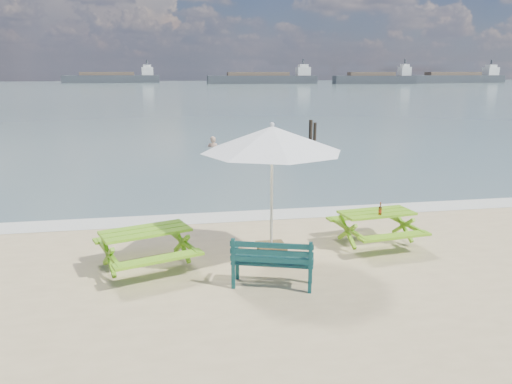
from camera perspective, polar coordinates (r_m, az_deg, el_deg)
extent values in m
plane|color=slate|center=(92.12, -9.37, 11.41)|extent=(300.00, 300.00, 0.00)
cube|color=silver|center=(12.27, -1.67, -2.77)|extent=(22.00, 0.90, 0.01)
cube|color=#6AAC1A|center=(9.12, -12.53, -4.38)|extent=(1.69, 1.18, 0.05)
cube|color=#6AAC1A|center=(9.87, -13.67, -4.81)|extent=(1.54, 0.75, 0.05)
cube|color=#6AAC1A|center=(8.56, -11.01, -7.55)|extent=(1.54, 0.75, 0.05)
cube|color=#6AAC1A|center=(9.24, -12.41, -6.65)|extent=(1.64, 1.29, 0.65)
cube|color=#6DAB19|center=(10.41, 13.64, -2.32)|extent=(1.55, 0.87, 0.05)
cube|color=#6DAB19|center=(11.06, 11.72, -2.76)|extent=(1.50, 0.44, 0.05)
cube|color=#6DAB19|center=(9.94, 15.59, -4.89)|extent=(1.50, 0.44, 0.05)
cube|color=#6DAB19|center=(10.52, 13.52, -4.25)|extent=(1.48, 1.00, 0.63)
cube|color=#0E3B3D|center=(8.32, 1.92, -7.94)|extent=(1.40, 0.80, 0.04)
cube|color=#0E3B3D|center=(8.04, 1.77, -6.96)|extent=(1.29, 0.46, 0.35)
cube|color=#0E3B3D|center=(8.40, 1.91, -9.28)|extent=(1.33, 0.83, 0.42)
cube|color=brown|center=(9.37, 1.75, -6.16)|extent=(0.52, 0.52, 0.05)
cube|color=brown|center=(9.42, 1.74, -7.10)|extent=(0.45, 0.45, 0.29)
cylinder|color=silver|center=(9.09, 1.79, -0.68)|extent=(0.05, 0.05, 2.46)
cone|color=white|center=(8.88, 1.85, 6.07)|extent=(2.58, 2.58, 0.46)
cylinder|color=brown|center=(10.17, 14.00, -2.14)|extent=(0.06, 0.06, 0.15)
cylinder|color=brown|center=(10.13, 14.04, -1.37)|extent=(0.03, 0.03, 0.07)
cylinder|color=#AE2C13|center=(10.17, 14.00, -2.14)|extent=(0.06, 0.06, 0.06)
imported|color=tan|center=(23.62, -4.93, 4.44)|extent=(0.67, 0.54, 1.61)
cylinder|color=black|center=(24.97, 6.25, 6.69)|extent=(0.18, 0.18, 1.32)
cylinder|color=black|center=(25.66, 6.73, 6.64)|extent=(0.16, 0.16, 1.12)
cube|color=#34383E|center=(135.95, 13.35, 12.35)|extent=(21.48, 4.99, 2.20)
cube|color=silver|center=(138.99, 16.61, 13.08)|extent=(2.70, 3.12, 2.20)
cube|color=#34383E|center=(133.93, 0.75, 12.69)|extent=(28.82, 4.07, 2.20)
cube|color=silver|center=(136.39, 5.40, 13.58)|extent=(3.46, 3.01, 2.20)
cube|color=#34383E|center=(148.56, -16.19, 12.27)|extent=(26.38, 5.57, 2.20)
cube|color=silver|center=(148.51, -12.31, 13.34)|extent=(3.32, 3.18, 2.20)
cube|color=#34383E|center=(152.63, 21.95, 11.86)|extent=(29.85, 7.64, 2.20)
cube|color=silver|center=(159.90, 25.23, 12.38)|extent=(3.89, 3.42, 2.20)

